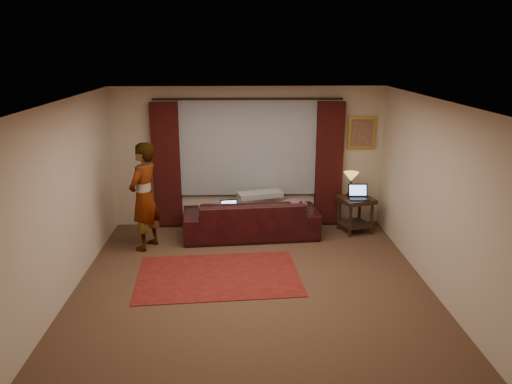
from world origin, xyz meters
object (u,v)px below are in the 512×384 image
Objects in this scene: sofa at (251,210)px; end_table at (355,215)px; tiffany_lamp at (351,184)px; laptop_table at (359,192)px; laptop_sofa at (230,208)px; person at (144,197)px.

end_table is at bearing 179.65° from sofa.
laptop_table is (0.10, -0.23, -0.09)m from tiffany_lamp.
sofa is 7.24× the size of laptop_sofa.
laptop_sofa is at bearing -168.08° from tiffany_lamp.
person reaches higher than tiffany_lamp.
laptop_table reaches higher than end_table.
laptop_table is (1.94, 0.05, 0.30)m from sofa.
laptop_table is 3.74m from person.
person is (-3.67, -0.63, 0.58)m from end_table.
person reaches higher than laptop_sofa.
person is at bearing -167.90° from tiffany_lamp.
laptop_table is at bearing -73.68° from end_table.
laptop_sofa is 2.26m from tiffany_lamp.
sofa reaches higher than laptop_table.
tiffany_lamp is at bearing 116.12° from laptop_table.
tiffany_lamp is 0.27m from laptop_table.
tiffany_lamp reaches higher than sofa.
laptop_sofa is (-0.36, -0.18, 0.11)m from sofa.
laptop_table is at bearing -5.64° from laptop_sofa.
person is (-3.60, -0.77, 0.03)m from tiffany_lamp.
person is (-1.77, -0.49, 0.42)m from sofa.
laptop_table is (0.03, -0.09, 0.45)m from end_table.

